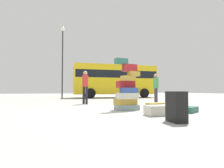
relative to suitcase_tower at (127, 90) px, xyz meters
The scene contains 10 objects.
ground_plane 0.84m from the suitcase_tower, 139.98° to the right, with size 80.00×80.00×0.00m, color #9E9E99.
suitcase_tower is the anchor object (origin of this frame).
suitcase_cream_foreground_near 1.67m from the suitcase_tower, 84.59° to the right, with size 0.76×0.43×0.28m, color beige.
suitcase_tan_behind_tower 1.14m from the suitcase_tower, 27.24° to the right, with size 0.64×0.33×0.25m, color #B28C33.
suitcase_teal_upright_blue 2.10m from the suitcase_tower, 44.97° to the right, with size 0.62×0.41×0.18m, color #26594C.
suitcase_black_left_side 2.60m from the suitcase_tower, 94.48° to the right, with size 0.29×0.44×0.67m, color black.
person_bearded_onlooker 3.32m from the suitcase_tower, 100.93° to the left, with size 0.30×0.32×1.69m.
person_tourist_with_camera 4.09m from the suitcase_tower, 37.71° to the left, with size 0.30×0.30×1.63m.
parked_bus 11.39m from the suitcase_tower, 67.18° to the left, with size 8.33×3.69×3.15m.
lamp_post 11.96m from the suitcase_tower, 92.83° to the left, with size 0.36×0.36×6.69m.
Camera 1 is at (-2.71, -5.23, 0.68)m, focal length 28.41 mm.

